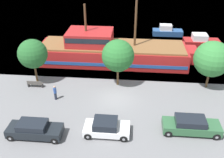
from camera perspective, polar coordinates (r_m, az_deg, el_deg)
ground_plane at (r=26.95m, az=0.87°, el=-4.38°), size 160.00×160.00×0.00m
water_surface at (r=67.94m, az=3.85°, el=16.95°), size 80.00×80.00×0.00m
pirate_ship at (r=34.10m, az=-0.45°, el=6.40°), size 21.18×5.46×8.77m
moored_boat_dockside at (r=42.47m, az=19.68°, el=8.17°), size 5.58×2.42×1.81m
moored_boat_outer at (r=45.43m, az=12.47°, el=10.61°), size 5.13×1.95×1.85m
parked_car_curb_front at (r=22.13m, az=-1.29°, el=-10.97°), size 3.99×1.99×1.44m
parked_car_curb_mid at (r=23.29m, az=17.60°, el=-10.07°), size 4.99×1.81×1.53m
parked_car_curb_rear at (r=22.87m, az=-17.31°, el=-10.94°), size 4.71×1.78×1.48m
fire_hydrant at (r=24.85m, az=16.60°, el=-8.06°), size 0.42×0.25×0.76m
bench_promenade_east at (r=29.96m, az=-17.19°, el=-1.05°), size 1.75×0.45×0.85m
pedestrian_walking_near at (r=26.99m, az=-12.87°, el=-3.06°), size 0.32×0.32×1.66m
tree_row_east at (r=29.64m, az=-17.68°, el=5.48°), size 3.33×3.33×5.30m
tree_row_mideast at (r=27.62m, az=1.37°, el=5.34°), size 3.61×3.61×5.52m
tree_row_midwest at (r=29.36m, az=21.90°, el=4.26°), size 3.97×3.97×5.52m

